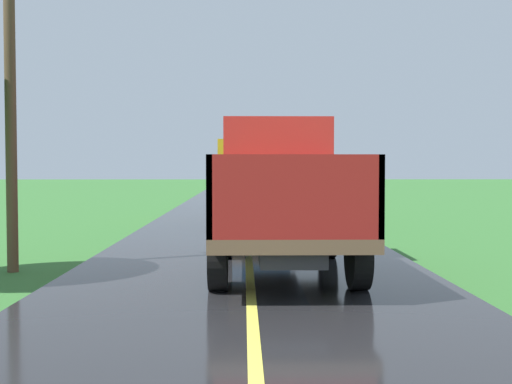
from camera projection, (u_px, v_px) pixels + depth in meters
The scene contains 3 objects.
banana_truck_near at pixel (278, 191), 11.83m from camera, with size 2.38×5.82×2.80m.
banana_truck_far at pixel (249, 181), 21.31m from camera, with size 2.38×5.81×2.80m.
utility_pole_roadside at pixel (10, 68), 11.40m from camera, with size 1.68×0.20×6.93m.
Camera 1 is at (-0.11, 0.79, 1.91)m, focal length 44.38 mm.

